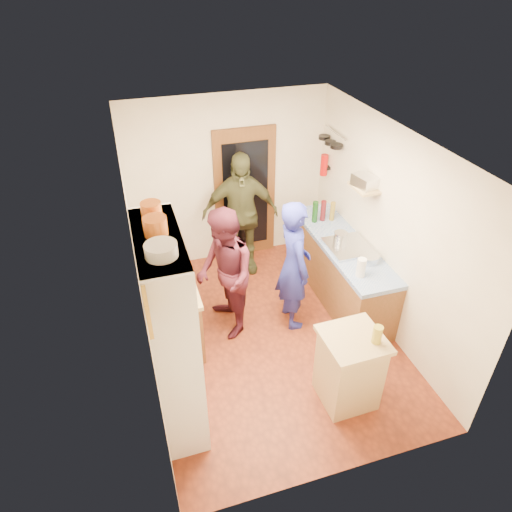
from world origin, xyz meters
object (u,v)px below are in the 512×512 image
hutch_body (171,334)px  person_hob (297,266)px  right_counter_base (339,271)px  island_base (349,370)px  person_left (226,272)px  person_back (241,215)px

hutch_body → person_hob: hutch_body is taller
right_counter_base → person_hob: (-0.80, -0.33, 0.47)m
island_base → person_hob: bearing=93.1°
person_hob → person_left: 0.89m
person_hob → person_left: bearing=80.9°
right_counter_base → person_back: person_back is taller
hutch_body → person_hob: size_ratio=1.24×
hutch_body → island_base: size_ratio=2.56×
person_left → person_hob: bearing=76.5°
hutch_body → person_left: hutch_body is taller
person_left → person_back: person_back is taller
person_hob → person_back: size_ratio=0.93×
person_back → island_base: bearing=-72.4°
island_base → right_counter_base: bearing=67.0°
person_back → right_counter_base: bearing=-33.7°
island_base → person_left: 1.86m
island_base → person_hob: person_hob is taller
right_counter_base → person_back: bearing=137.1°
person_back → hutch_body: bearing=-111.0°
right_counter_base → person_left: 1.74m
hutch_body → person_back: hutch_body is taller
island_base → person_back: size_ratio=0.45×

